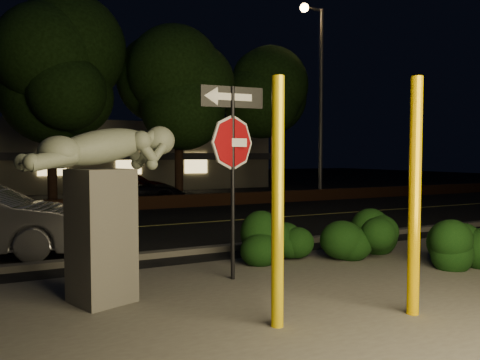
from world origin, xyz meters
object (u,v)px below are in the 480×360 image
at_px(yellow_pole_left, 278,204).
at_px(yellow_pole_right, 415,197).
at_px(signpost, 233,143).
at_px(sculpture, 103,192).
at_px(streetlight, 318,85).
at_px(parked_car_dark, 136,190).
at_px(parked_car_darkred, 126,186).

height_order(yellow_pole_left, yellow_pole_right, yellow_pole_right).
height_order(signpost, sculpture, signpost).
distance_m(streetlight, parked_car_dark, 10.18).
relative_size(sculpture, parked_car_darkred, 0.55).
bearing_deg(yellow_pole_right, streetlight, 58.40).
bearing_deg(parked_car_dark, parked_car_darkred, 17.17).
bearing_deg(yellow_pole_right, yellow_pole_left, 167.59).
relative_size(signpost, sculpture, 1.27).
bearing_deg(streetlight, parked_car_dark, 170.79).
bearing_deg(streetlight, sculpture, -141.08).
xyz_separation_m(sculpture, parked_car_darkred, (3.58, 14.66, -0.88)).
xyz_separation_m(yellow_pole_left, yellow_pole_right, (1.78, -0.39, 0.03)).
xyz_separation_m(yellow_pole_left, sculpture, (-1.66, 1.90, 0.05)).
xyz_separation_m(yellow_pole_right, streetlight, (9.05, 14.70, 4.00)).
bearing_deg(yellow_pole_right, signpost, 117.71).
height_order(yellow_pole_right, signpost, signpost).
relative_size(yellow_pole_right, streetlight, 0.33).
distance_m(yellow_pole_left, yellow_pole_right, 1.82).
distance_m(yellow_pole_right, parked_car_darkred, 16.98).
bearing_deg(yellow_pole_left, parked_car_darkred, 83.38).
bearing_deg(parked_car_darkred, streetlight, -125.67).
relative_size(yellow_pole_right, sculpture, 1.22).
bearing_deg(signpost, parked_car_dark, 86.50).
bearing_deg(signpost, parked_car_darkred, 87.38).
relative_size(parked_car_darkred, parked_car_dark, 1.09).
distance_m(signpost, parked_car_dark, 12.86).
height_order(yellow_pole_left, parked_car_dark, yellow_pole_left).
bearing_deg(sculpture, parked_car_dark, 54.00).
xyz_separation_m(signpost, streetlight, (10.39, 12.15, 3.27)).
bearing_deg(yellow_pole_left, signpost, 78.49).
bearing_deg(streetlight, signpost, -136.43).
xyz_separation_m(signpost, sculpture, (-2.10, -0.25, -0.71)).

